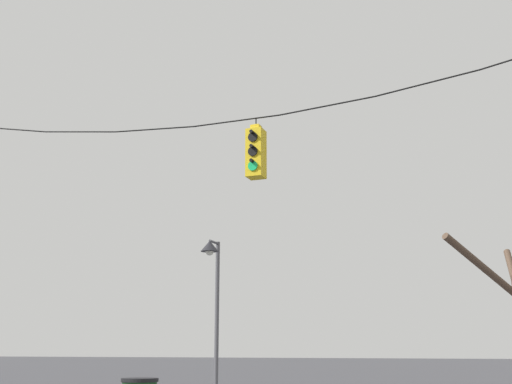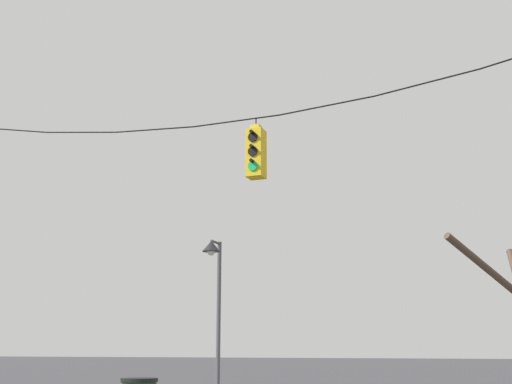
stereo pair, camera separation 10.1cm
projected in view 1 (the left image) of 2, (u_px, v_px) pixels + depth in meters
name	position (u px, v px, depth m)	size (l,w,h in m)	color
span_wire	(236.00, 110.00, 13.44)	(13.64, 0.03, 0.76)	black
traffic_light_near_right_pole	(256.00, 153.00, 13.04)	(0.34, 0.46, 1.26)	yellow
street_lamp	(213.00, 277.00, 18.05)	(0.51, 0.87, 4.49)	#515156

